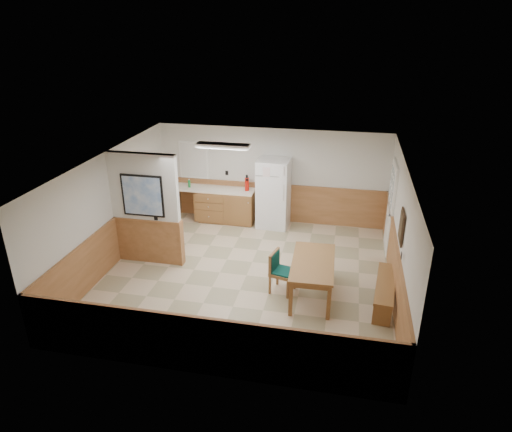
% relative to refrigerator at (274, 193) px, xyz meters
% --- Properties ---
extents(ground, '(6.00, 6.00, 0.00)m').
position_rel_refrigerator_xyz_m(ground, '(-0.12, -2.63, -0.90)').
color(ground, beige).
rests_on(ground, ground).
extents(ceiling, '(6.00, 6.00, 0.02)m').
position_rel_refrigerator_xyz_m(ceiling, '(-0.12, -2.63, 1.60)').
color(ceiling, white).
rests_on(ceiling, back_wall).
extents(back_wall, '(6.00, 0.02, 2.50)m').
position_rel_refrigerator_xyz_m(back_wall, '(-0.12, 0.37, 0.35)').
color(back_wall, silver).
rests_on(back_wall, ground).
extents(right_wall, '(0.02, 6.00, 2.50)m').
position_rel_refrigerator_xyz_m(right_wall, '(2.88, -2.63, 0.35)').
color(right_wall, silver).
rests_on(right_wall, ground).
extents(left_wall, '(0.02, 6.00, 2.50)m').
position_rel_refrigerator_xyz_m(left_wall, '(-3.12, -2.63, 0.35)').
color(left_wall, silver).
rests_on(left_wall, ground).
extents(wainscot_back, '(6.00, 0.04, 1.00)m').
position_rel_refrigerator_xyz_m(wainscot_back, '(-0.12, 0.35, -0.40)').
color(wainscot_back, '#AD7345').
rests_on(wainscot_back, ground).
extents(wainscot_right, '(0.04, 6.00, 1.00)m').
position_rel_refrigerator_xyz_m(wainscot_right, '(2.86, -2.63, -0.40)').
color(wainscot_right, '#AD7345').
rests_on(wainscot_right, ground).
extents(wainscot_left, '(0.04, 6.00, 1.00)m').
position_rel_refrigerator_xyz_m(wainscot_left, '(-3.10, -2.63, -0.40)').
color(wainscot_left, '#AD7345').
rests_on(wainscot_left, ground).
extents(partition_wall, '(1.50, 0.20, 2.50)m').
position_rel_refrigerator_xyz_m(partition_wall, '(-2.37, -2.43, 0.33)').
color(partition_wall, silver).
rests_on(partition_wall, ground).
extents(kitchen_counter, '(2.20, 0.61, 1.00)m').
position_rel_refrigerator_xyz_m(kitchen_counter, '(-1.33, 0.05, -0.44)').
color(kitchen_counter, brown).
rests_on(kitchen_counter, ground).
extents(exterior_door, '(0.07, 1.02, 2.15)m').
position_rel_refrigerator_xyz_m(exterior_door, '(2.84, -0.73, 0.15)').
color(exterior_door, white).
rests_on(exterior_door, ground).
extents(kitchen_window, '(0.80, 0.04, 1.00)m').
position_rel_refrigerator_xyz_m(kitchen_window, '(-2.22, 0.35, 0.65)').
color(kitchen_window, white).
rests_on(kitchen_window, back_wall).
extents(wall_painting, '(0.04, 0.50, 0.60)m').
position_rel_refrigerator_xyz_m(wall_painting, '(2.84, -2.93, 0.65)').
color(wall_painting, '#342214').
rests_on(wall_painting, right_wall).
extents(fluorescent_fixture, '(1.20, 0.30, 0.09)m').
position_rel_refrigerator_xyz_m(fluorescent_fixture, '(-0.92, -1.33, 1.55)').
color(fluorescent_fixture, white).
rests_on(fluorescent_fixture, ceiling).
extents(refrigerator, '(0.83, 0.74, 1.80)m').
position_rel_refrigerator_xyz_m(refrigerator, '(0.00, 0.00, 0.00)').
color(refrigerator, white).
rests_on(refrigerator, ground).
extents(dining_table, '(0.85, 1.63, 0.75)m').
position_rel_refrigerator_xyz_m(dining_table, '(1.30, -3.09, -0.24)').
color(dining_table, olive).
rests_on(dining_table, ground).
extents(dining_bench, '(0.51, 1.59, 0.45)m').
position_rel_refrigerator_xyz_m(dining_bench, '(2.68, -3.09, -0.56)').
color(dining_bench, olive).
rests_on(dining_bench, ground).
extents(dining_chair, '(0.69, 0.55, 0.85)m').
position_rel_refrigerator_xyz_m(dining_chair, '(0.63, -3.06, -0.40)').
color(dining_chair, olive).
rests_on(dining_chair, ground).
extents(fire_extinguisher, '(0.13, 0.13, 0.42)m').
position_rel_refrigerator_xyz_m(fire_extinguisher, '(-0.72, 0.08, 0.19)').
color(fire_extinguisher, red).
rests_on(fire_extinguisher, kitchen_counter).
extents(soap_bottle, '(0.06, 0.06, 0.20)m').
position_rel_refrigerator_xyz_m(soap_bottle, '(-2.27, 0.01, 0.10)').
color(soap_bottle, '#167C32').
rests_on(soap_bottle, kitchen_counter).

